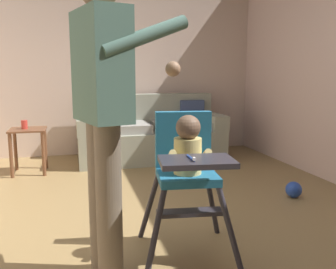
{
  "coord_description": "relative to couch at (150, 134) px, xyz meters",
  "views": [
    {
      "loc": [
        -0.46,
        -2.35,
        1.15
      ],
      "look_at": [
        0.15,
        0.0,
        0.74
      ],
      "focal_mm": 39.05,
      "sensor_mm": 36.0,
      "label": 1
    }
  ],
  "objects": [
    {
      "name": "wall_far",
      "position": [
        -0.54,
        0.52,
        1.06
      ],
      "size": [
        5.14,
        0.06,
        2.79
      ],
      "primitive_type": "cube",
      "color": "beige",
      "rests_on": "ground"
    },
    {
      "name": "ground",
      "position": [
        -0.54,
        -2.43,
        -0.38
      ],
      "size": [
        5.94,
        7.44,
        0.1
      ],
      "primitive_type": "cube",
      "color": "#987A4B"
    },
    {
      "name": "high_chair",
      "position": [
        -0.33,
        -2.68,
        0.29
      ],
      "size": [
        0.68,
        0.78,
        0.91
      ],
      "rotation": [
        0.0,
        0.0,
        -1.7
      ],
      "color": "#302D36",
      "rests_on": "ground"
    },
    {
      "name": "sippy_cup",
      "position": [
        -1.54,
        -0.37,
        0.24
      ],
      "size": [
        0.07,
        0.07,
        0.1
      ],
      "primitive_type": "cylinder",
      "color": "#D13D33",
      "rests_on": "side_table"
    },
    {
      "name": "toy_ball",
      "position": [
        0.97,
        -1.9,
        -0.26
      ],
      "size": [
        0.15,
        0.15,
        0.15
      ],
      "primitive_type": "sphere",
      "color": "#284CB7",
      "rests_on": "ground"
    },
    {
      "name": "adult_standing",
      "position": [
        -0.84,
        -2.83,
        0.61
      ],
      "size": [
        0.6,
        0.49,
        1.66
      ],
      "rotation": [
        0.0,
        0.0,
        0.28
      ],
      "color": "#6B5C4C",
      "rests_on": "ground"
    },
    {
      "name": "wall_clock",
      "position": [
        -0.67,
        0.48,
        1.53
      ],
      "size": [
        0.36,
        0.04,
        0.36
      ],
      "color": "white"
    },
    {
      "name": "side_table",
      "position": [
        -1.51,
        -0.37,
        0.05
      ],
      "size": [
        0.4,
        0.4,
        0.52
      ],
      "color": "brown",
      "rests_on": "ground"
    },
    {
      "name": "couch",
      "position": [
        0.0,
        0.0,
        0.0
      ],
      "size": [
        1.91,
        0.86,
        0.86
      ],
      "rotation": [
        0.0,
        0.0,
        -1.57
      ],
      "color": "gray",
      "rests_on": "ground"
    }
  ]
}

